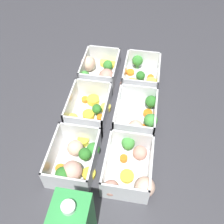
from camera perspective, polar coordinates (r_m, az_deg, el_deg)
The scene contains 7 objects.
ground_plane at distance 0.80m, azimuth 0.00°, elevation -1.16°, with size 4.00×4.00×0.00m, color #38383D.
container_near_left at distance 0.91m, azimuth -2.96°, elevation 9.08°, with size 0.17×0.14×0.07m.
container_near_center at distance 0.79m, azimuth -4.86°, elevation 0.39°, with size 0.16×0.13×0.07m.
container_near_right at distance 0.69m, azimuth -7.99°, elevation -10.31°, with size 0.17×0.12×0.07m.
container_far_left at distance 0.89m, azimuth 6.03°, elevation 7.58°, with size 0.17×0.14×0.07m.
container_far_center at distance 0.77m, azimuth 5.92°, elevation -1.10°, with size 0.16×0.12×0.07m.
container_far_right at distance 0.67m, azimuth 4.16°, elevation -12.41°, with size 0.17×0.14×0.07m.
Camera 1 is at (0.50, 0.08, 0.62)m, focal length 42.00 mm.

